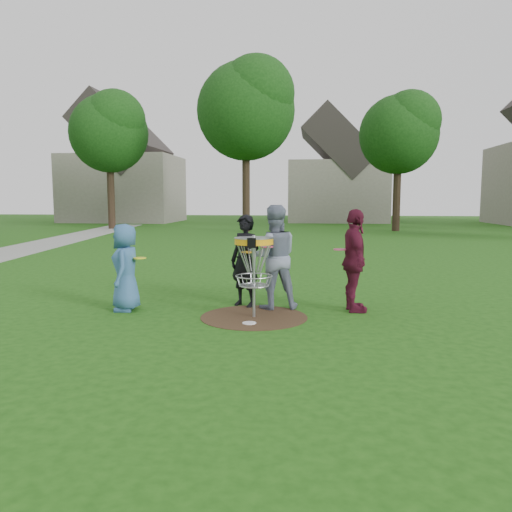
# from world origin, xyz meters

# --- Properties ---
(ground) EXTENTS (100.00, 100.00, 0.00)m
(ground) POSITION_xyz_m (0.00, 0.00, 0.00)
(ground) COLOR #19470F
(ground) RESTS_ON ground
(dirt_patch) EXTENTS (1.80, 1.80, 0.01)m
(dirt_patch) POSITION_xyz_m (0.00, 0.00, 0.00)
(dirt_patch) COLOR #47331E
(dirt_patch) RESTS_ON ground
(player_blue) EXTENTS (0.62, 0.83, 1.54)m
(player_blue) POSITION_xyz_m (-2.32, 0.27, 0.77)
(player_blue) COLOR #345F8F
(player_blue) RESTS_ON ground
(player_black) EXTENTS (0.74, 0.66, 1.69)m
(player_black) POSITION_xyz_m (-0.26, 0.85, 0.84)
(player_black) COLOR black
(player_black) RESTS_ON ground
(player_grey) EXTENTS (1.05, 0.90, 1.87)m
(player_grey) POSITION_xyz_m (0.27, 0.72, 0.94)
(player_grey) COLOR slate
(player_grey) RESTS_ON ground
(player_maroon) EXTENTS (0.57, 1.10, 1.80)m
(player_maroon) POSITION_xyz_m (1.70, 0.63, 0.90)
(player_maroon) COLOR #59142A
(player_maroon) RESTS_ON ground
(disc_on_grass) EXTENTS (0.22, 0.22, 0.02)m
(disc_on_grass) POSITION_xyz_m (-0.02, -0.45, 0.01)
(disc_on_grass) COLOR white
(disc_on_grass) RESTS_ON ground
(disc_golf_basket) EXTENTS (0.66, 0.67, 1.38)m
(disc_golf_basket) POSITION_xyz_m (0.00, -0.00, 1.02)
(disc_golf_basket) COLOR #9EA0A5
(disc_golf_basket) RESTS_ON ground
(held_discs) EXTENTS (3.69, 0.56, 0.22)m
(held_discs) POSITION_xyz_m (-0.15, 0.45, 1.06)
(held_discs) COLOR yellow
(held_discs) RESTS_ON ground
(tree_row) EXTENTS (51.20, 17.42, 9.90)m
(tree_row) POSITION_xyz_m (0.44, 20.67, 6.21)
(tree_row) COLOR #38281C
(tree_row) RESTS_ON ground
(house_row) EXTENTS (44.50, 10.65, 11.62)m
(house_row) POSITION_xyz_m (4.78, 33.07, 4.14)
(house_row) COLOR gray
(house_row) RESTS_ON ground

